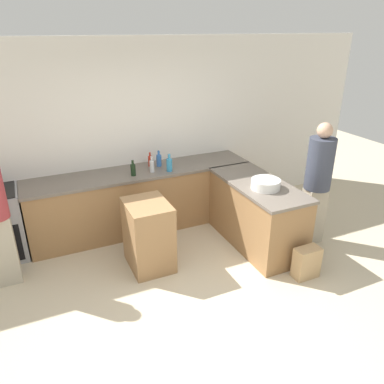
{
  "coord_description": "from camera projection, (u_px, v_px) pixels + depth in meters",
  "views": [
    {
      "loc": [
        -1.41,
        -2.8,
        2.81
      ],
      "look_at": [
        0.31,
        0.98,
        0.96
      ],
      "focal_mm": 35.0,
      "sensor_mm": 36.0,
      "label": 1
    }
  ],
  "objects": [
    {
      "name": "ground_plane",
      "position": [
        203.0,
        312.0,
        4.01
      ],
      "size": [
        14.0,
        14.0,
        0.0
      ],
      "primitive_type": "plane",
      "color": "beige"
    },
    {
      "name": "mixing_bowl",
      "position": [
        266.0,
        184.0,
        4.74
      ],
      "size": [
        0.37,
        0.37,
        0.12
      ],
      "color": "white",
      "rests_on": "counter_peninsula"
    },
    {
      "name": "vinegar_bottle_clear",
      "position": [
        152.0,
        166.0,
        5.27
      ],
      "size": [
        0.06,
        0.06,
        0.23
      ],
      "color": "silver",
      "rests_on": "counter_back"
    },
    {
      "name": "counter_back",
      "position": [
        142.0,
        199.0,
        5.54
      ],
      "size": [
        3.25,
        0.68,
        0.91
      ],
      "color": "olive",
      "rests_on": "ground_plane"
    },
    {
      "name": "wine_bottle_dark",
      "position": [
        133.0,
        170.0,
        5.14
      ],
      "size": [
        0.07,
        0.07,
        0.22
      ],
      "color": "black",
      "rests_on": "counter_back"
    },
    {
      "name": "counter_peninsula",
      "position": [
        256.0,
        213.0,
        5.12
      ],
      "size": [
        0.69,
        1.56,
        0.91
      ],
      "color": "olive",
      "rests_on": "ground_plane"
    },
    {
      "name": "paper_bag",
      "position": [
        306.0,
        263.0,
        4.51
      ],
      "size": [
        0.31,
        0.18,
        0.4
      ],
      "color": "tan",
      "rests_on": "ground_plane"
    },
    {
      "name": "island_table",
      "position": [
        148.0,
        235.0,
        4.63
      ],
      "size": [
        0.5,
        0.63,
        0.87
      ],
      "color": "#997047",
      "rests_on": "ground_plane"
    },
    {
      "name": "wall_back",
      "position": [
        132.0,
        135.0,
        5.48
      ],
      "size": [
        8.0,
        0.06,
        2.7
      ],
      "color": "white",
      "rests_on": "ground_plane"
    },
    {
      "name": "hot_sauce_bottle",
      "position": [
        150.0,
        161.0,
        5.49
      ],
      "size": [
        0.06,
        0.06,
        0.21
      ],
      "color": "red",
      "rests_on": "counter_back"
    },
    {
      "name": "water_bottle_blue",
      "position": [
        159.0,
        160.0,
        5.49
      ],
      "size": [
        0.08,
        0.08,
        0.24
      ],
      "color": "#386BB7",
      "rests_on": "counter_back"
    },
    {
      "name": "dish_soap_bottle",
      "position": [
        169.0,
        164.0,
        5.3
      ],
      "size": [
        0.08,
        0.08,
        0.25
      ],
      "color": "#338CBF",
      "rests_on": "counter_back"
    },
    {
      "name": "person_at_peninsula",
      "position": [
        317.0,
        181.0,
        4.96
      ],
      "size": [
        0.34,
        0.34,
        1.71
      ],
      "color": "#ADA38E",
      "rests_on": "ground_plane"
    }
  ]
}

